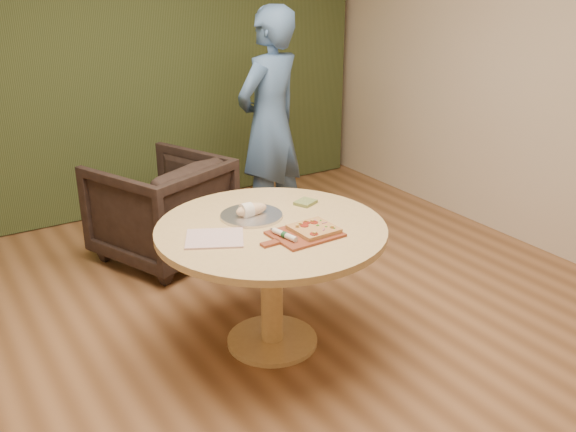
# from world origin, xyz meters

# --- Properties ---
(room_shell) EXTENTS (5.04, 6.04, 2.84)m
(room_shell) POSITION_xyz_m (0.00, 0.00, 1.40)
(room_shell) COLOR #8D5D38
(room_shell) RESTS_ON ground
(curtain) EXTENTS (4.80, 0.14, 2.78)m
(curtain) POSITION_xyz_m (0.00, 2.90, 1.40)
(curtain) COLOR #2A3618
(curtain) RESTS_ON ground
(pedestal_table) EXTENTS (1.28, 1.28, 0.75)m
(pedestal_table) POSITION_xyz_m (0.04, 0.33, 0.61)
(pedestal_table) COLOR tan
(pedestal_table) RESTS_ON ground
(pizza_paddle) EXTENTS (0.45, 0.29, 0.01)m
(pizza_paddle) POSITION_xyz_m (0.12, 0.12, 0.76)
(pizza_paddle) COLOR brown
(pizza_paddle) RESTS_ON pedestal_table
(flatbread_pizza) EXTENTS (0.23, 0.23, 0.04)m
(flatbread_pizza) POSITION_xyz_m (0.18, 0.12, 0.78)
(flatbread_pizza) COLOR #BB8949
(flatbread_pizza) RESTS_ON pizza_paddle
(cutlery_roll) EXTENTS (0.06, 0.20, 0.03)m
(cutlery_roll) POSITION_xyz_m (0.00, 0.13, 0.78)
(cutlery_roll) COLOR beige
(cutlery_roll) RESTS_ON pizza_paddle
(newspaper) EXTENTS (0.38, 0.36, 0.01)m
(newspaper) POSITION_xyz_m (-0.30, 0.33, 0.76)
(newspaper) COLOR white
(newspaper) RESTS_ON pedestal_table
(serving_tray) EXTENTS (0.36, 0.36, 0.02)m
(serving_tray) POSITION_xyz_m (0.01, 0.50, 0.76)
(serving_tray) COLOR silver
(serving_tray) RESTS_ON pedestal_table
(bread_roll) EXTENTS (0.19, 0.09, 0.09)m
(bread_roll) POSITION_xyz_m (0.01, 0.50, 0.79)
(bread_roll) COLOR #E7BF8D
(bread_roll) RESTS_ON serving_tray
(green_packet) EXTENTS (0.15, 0.14, 0.02)m
(green_packet) POSITION_xyz_m (0.39, 0.51, 0.76)
(green_packet) COLOR #53632C
(green_packet) RESTS_ON pedestal_table
(armchair) EXTENTS (1.06, 1.03, 0.86)m
(armchair) POSITION_xyz_m (-0.05, 1.79, 0.43)
(armchair) COLOR black
(armchair) RESTS_ON ground
(person_standing) EXTENTS (0.77, 0.63, 1.81)m
(person_standing) POSITION_xyz_m (0.90, 1.79, 0.91)
(person_standing) COLOR #40618D
(person_standing) RESTS_ON ground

